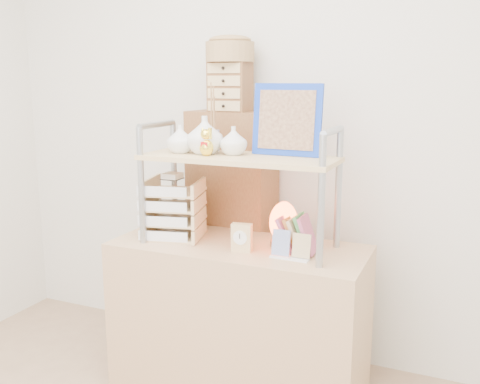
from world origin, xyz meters
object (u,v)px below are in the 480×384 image
at_px(desk, 239,319).
at_px(salt_lamp, 284,224).
at_px(cabinet, 232,235).
at_px(letter_tray, 174,212).

distance_m(desk, salt_lamp, 0.53).
relative_size(desk, salt_lamp, 5.64).
height_order(cabinet, salt_lamp, cabinet).
height_order(letter_tray, salt_lamp, letter_tray).
xyz_separation_m(letter_tray, salt_lamp, (0.54, 0.07, -0.02)).
relative_size(desk, letter_tray, 3.74).
distance_m(desk, cabinet, 0.52).
xyz_separation_m(desk, letter_tray, (-0.34, -0.01, 0.50)).
height_order(desk, letter_tray, letter_tray).
distance_m(letter_tray, salt_lamp, 0.55).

